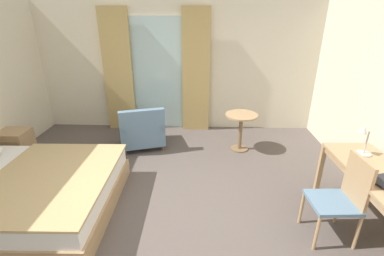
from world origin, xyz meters
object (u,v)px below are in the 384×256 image
at_px(nightstand, 16,146).
at_px(round_cafe_table, 241,124).
at_px(bed, 21,193).
at_px(desk_chair, 342,195).
at_px(armchair_by_window, 142,131).
at_px(writing_desk, 381,181).
at_px(desk_lamp, 364,137).

xyz_separation_m(nightstand, round_cafe_table, (3.91, 0.58, 0.24)).
xyz_separation_m(bed, desk_chair, (3.82, -0.27, 0.28)).
bearing_deg(bed, desk_chair, -4.07).
distance_m(bed, armchair_by_window, 2.21).
bearing_deg(desk_chair, round_cafe_table, 111.02).
bearing_deg(writing_desk, desk_lamp, 91.99).
relative_size(bed, desk_chair, 2.29).
xyz_separation_m(desk_chair, round_cafe_table, (-0.82, 2.14, -0.04)).
bearing_deg(desk_chair, bed, 175.93).
bearing_deg(desk_chair, armchair_by_window, 141.02).
distance_m(nightstand, writing_desk, 5.39).
relative_size(armchair_by_window, round_cafe_table, 1.40).
relative_size(bed, armchair_by_window, 2.33).
distance_m(writing_desk, desk_lamp, 0.56).
height_order(desk_chair, round_cafe_table, desk_chair).
xyz_separation_m(bed, writing_desk, (4.26, -0.17, 0.40)).
distance_m(desk_chair, armchair_by_window, 3.45).
xyz_separation_m(writing_desk, desk_chair, (-0.43, -0.10, -0.13)).
distance_m(nightstand, round_cafe_table, 3.96).
bearing_deg(bed, desk_lamp, 3.84).
bearing_deg(round_cafe_table, armchair_by_window, 179.34).
height_order(armchair_by_window, round_cafe_table, armchair_by_window).
bearing_deg(armchair_by_window, desk_chair, -38.98).
distance_m(armchair_by_window, round_cafe_table, 1.86).
relative_size(nightstand, round_cafe_table, 0.78).
height_order(bed, round_cafe_table, bed).
distance_m(bed, desk_chair, 3.84).
bearing_deg(nightstand, desk_lamp, -11.07).
height_order(nightstand, armchair_by_window, armchair_by_window).
distance_m(bed, writing_desk, 4.28).
distance_m(writing_desk, armchair_by_window, 3.75).
xyz_separation_m(bed, desk_lamp, (4.24, 0.28, 0.73)).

